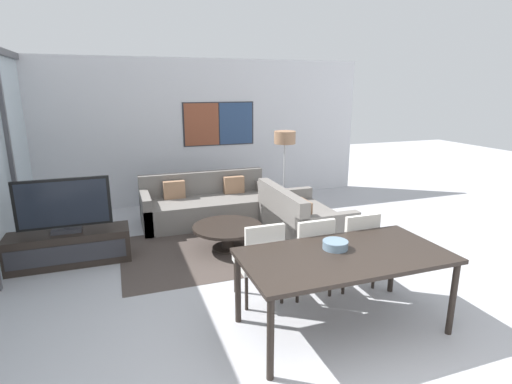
{
  "coord_description": "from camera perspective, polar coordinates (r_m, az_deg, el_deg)",
  "views": [
    {
      "loc": [
        -1.56,
        -1.94,
        2.27
      ],
      "look_at": [
        0.11,
        2.76,
        0.95
      ],
      "focal_mm": 28.0,
      "sensor_mm": 36.0,
      "label": 1
    }
  ],
  "objects": [
    {
      "name": "fruit_bowl",
      "position": [
        3.9,
        11.26,
        -7.33
      ],
      "size": [
        0.24,
        0.24,
        0.08
      ],
      "color": "slate",
      "rests_on": "dining_table"
    },
    {
      "name": "dining_chair_left",
      "position": [
        4.3,
        0.68,
        -9.46
      ],
      "size": [
        0.46,
        0.46,
        0.91
      ],
      "color": "beige",
      "rests_on": "ground_plane"
    },
    {
      "name": "sofa_main",
      "position": [
        6.98,
        -7.03,
        -1.94
      ],
      "size": [
        2.2,
        0.94,
        0.81
      ],
      "color": "slate",
      "rests_on": "ground_plane"
    },
    {
      "name": "television",
      "position": [
        5.66,
        -25.77,
        -1.8
      ],
      "size": [
        1.14,
        0.2,
        0.71
      ],
      "color": "#2D2D33",
      "rests_on": "tv_console"
    },
    {
      "name": "dining_chair_right",
      "position": [
        4.74,
        13.94,
        -7.53
      ],
      "size": [
        0.46,
        0.46,
        0.91
      ],
      "color": "beige",
      "rests_on": "ground_plane"
    },
    {
      "name": "dining_table",
      "position": [
        3.85,
        12.54,
        -9.52
      ],
      "size": [
        1.94,
        0.99,
        0.77
      ],
      "color": "black",
      "rests_on": "ground_plane"
    },
    {
      "name": "area_rug",
      "position": [
        5.84,
        -4.02,
        -8.03
      ],
      "size": [
        2.97,
        1.92,
        0.01
      ],
      "color": "#473D38",
      "rests_on": "ground_plane"
    },
    {
      "name": "floor_lamp",
      "position": [
        7.09,
        4.13,
        6.97
      ],
      "size": [
        0.38,
        0.38,
        1.52
      ],
      "color": "#2D2D33",
      "rests_on": "ground_plane"
    },
    {
      "name": "coffee_table",
      "position": [
        5.75,
        -4.07,
        -5.63
      ],
      "size": [
        1.0,
        1.0,
        0.35
      ],
      "color": "black",
      "rests_on": "ground_plane"
    },
    {
      "name": "dining_chair_centre",
      "position": [
        4.47,
        7.75,
        -8.58
      ],
      "size": [
        0.46,
        0.46,
        0.91
      ],
      "color": "beige",
      "rests_on": "ground_plane"
    },
    {
      "name": "wall_back",
      "position": [
        8.07,
        -8.25,
        8.52
      ],
      "size": [
        7.0,
        0.09,
        2.8
      ],
      "color": "silver",
      "rests_on": "ground_plane"
    },
    {
      "name": "tv_console",
      "position": [
        5.84,
        -25.14,
        -7.21
      ],
      "size": [
        1.53,
        0.48,
        0.44
      ],
      "color": "black",
      "rests_on": "ground_plane"
    },
    {
      "name": "sofa_side",
      "position": [
        6.15,
        6.23,
        -4.27
      ],
      "size": [
        0.94,
        1.58,
        0.81
      ],
      "rotation": [
        0.0,
        0.0,
        1.57
      ],
      "color": "slate",
      "rests_on": "ground_plane"
    }
  ]
}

